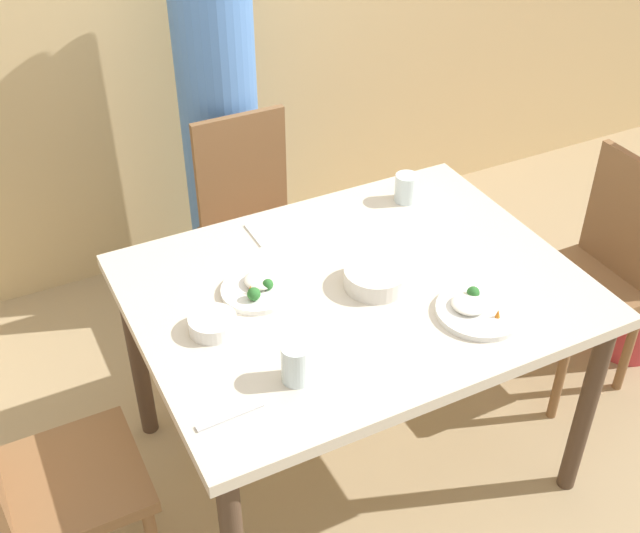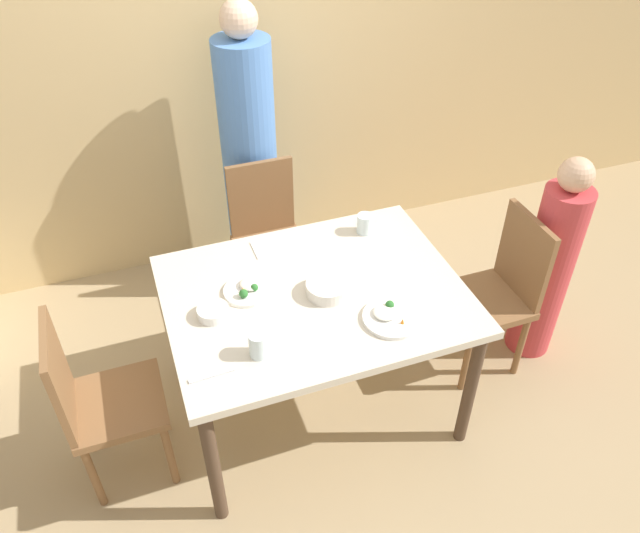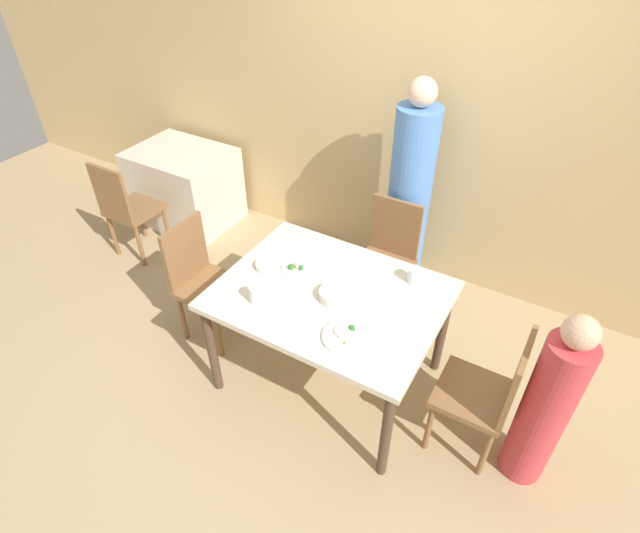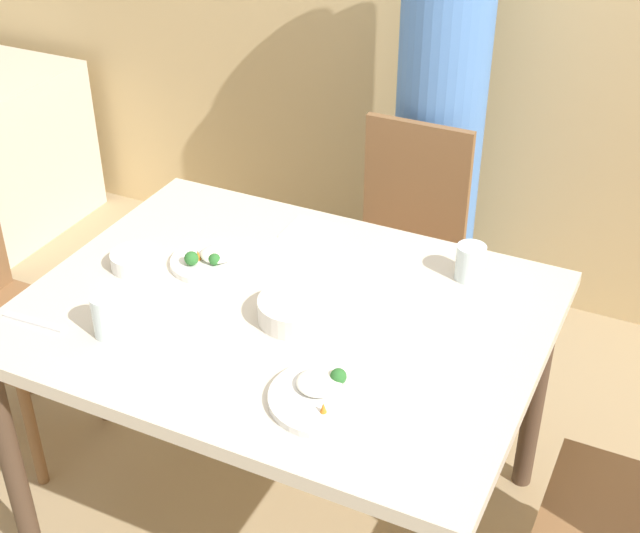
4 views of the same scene
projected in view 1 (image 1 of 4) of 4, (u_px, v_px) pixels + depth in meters
The scene contains 14 objects.
ground_plane at pixel (350, 454), 2.89m from camera, with size 10.00×10.00×0.00m, color tan.
dining_table at pixel (356, 306), 2.48m from camera, with size 1.33×1.02×0.77m.
chair_adult_spot at pixel (255, 223), 3.21m from camera, with size 0.40×0.40×0.92m.
chair_child_spot at pixel (594, 270), 2.95m from camera, with size 0.40×0.40×0.92m.
chair_empty_left at pixel (41, 476), 2.19m from camera, with size 0.40×0.40×0.92m.
person_adult at pixel (219, 120), 3.26m from camera, with size 0.32×0.32×1.72m.
bowl_curry at pixel (376, 277), 2.41m from camera, with size 0.19×0.19×0.06m.
plate_rice_adult at pixel (478, 309), 2.31m from camera, with size 0.26×0.26×0.06m.
plate_rice_child at pixel (258, 288), 2.39m from camera, with size 0.22×0.22×0.06m.
bowl_rice_small at pixel (213, 323), 2.25m from camera, with size 0.14×0.14×0.05m.
glass_water_tall at pixel (296, 363), 2.07m from camera, with size 0.08×0.08×0.11m.
glass_water_short at pixel (406, 188), 2.79m from camera, with size 0.08×0.08×0.10m.
napkin_folded at pixel (272, 231), 2.66m from camera, with size 0.14×0.14×0.01m.
fork_steel at pixel (230, 416), 1.99m from camera, with size 0.18×0.03×0.01m.
Camera 1 is at (-0.97, -1.66, 2.26)m, focal length 45.00 mm.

